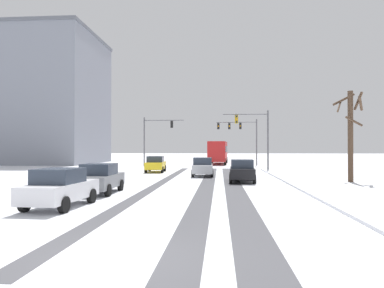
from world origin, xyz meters
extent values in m
plane|color=silver|center=(0.00, 0.00, 0.00)|extent=(300.00, 300.00, 0.00)
cube|color=#4C4C51|center=(-1.72, 16.78, 0.00)|extent=(0.71, 36.93, 0.01)
cube|color=#4C4C51|center=(1.56, 16.78, 0.00)|extent=(0.97, 36.93, 0.01)
cube|color=#4C4C51|center=(3.29, 16.78, 0.00)|extent=(1.15, 36.93, 0.01)
cube|color=white|center=(9.00, 15.11, 0.06)|extent=(4.00, 36.93, 0.12)
cylinder|color=#56565B|center=(-7.60, 39.57, 3.25)|extent=(0.18, 0.18, 6.50)
cylinder|color=#56565B|center=(-4.95, 39.48, 6.10)|extent=(5.30, 0.31, 0.12)
cube|color=black|center=(-3.89, 39.44, 5.55)|extent=(0.33, 0.25, 0.90)
sphere|color=black|center=(-3.89, 39.60, 5.85)|extent=(0.20, 0.20, 0.20)
sphere|color=orange|center=(-3.89, 39.60, 5.55)|extent=(0.20, 0.20, 0.20)
sphere|color=black|center=(-3.89, 39.60, 5.25)|extent=(0.20, 0.20, 0.20)
cylinder|color=#56565B|center=(7.60, 31.57, 3.25)|extent=(0.18, 0.18, 6.50)
cylinder|color=#56565B|center=(5.18, 31.43, 6.10)|extent=(4.84, 0.40, 0.12)
cube|color=#B79319|center=(4.21, 31.37, 5.55)|extent=(0.33, 0.26, 0.90)
sphere|color=black|center=(4.22, 31.21, 5.85)|extent=(0.20, 0.20, 0.20)
sphere|color=orange|center=(4.22, 31.21, 5.55)|extent=(0.20, 0.20, 0.20)
sphere|color=black|center=(4.22, 31.21, 5.25)|extent=(0.20, 0.20, 0.20)
cylinder|color=#56565B|center=(7.60, 43.57, 3.25)|extent=(0.18, 0.18, 6.50)
cylinder|color=#56565B|center=(4.77, 43.72, 6.10)|extent=(5.67, 0.42, 0.12)
cube|color=black|center=(5.34, 43.69, 5.55)|extent=(0.33, 0.26, 0.90)
sphere|color=black|center=(5.33, 43.53, 5.85)|extent=(0.20, 0.20, 0.20)
sphere|color=orange|center=(5.33, 43.53, 5.55)|extent=(0.20, 0.20, 0.20)
sphere|color=black|center=(5.33, 43.53, 5.25)|extent=(0.20, 0.20, 0.20)
cube|color=black|center=(3.78, 43.77, 5.55)|extent=(0.33, 0.26, 0.90)
sphere|color=black|center=(3.77, 43.61, 5.85)|extent=(0.20, 0.20, 0.20)
sphere|color=orange|center=(3.77, 43.61, 5.55)|extent=(0.20, 0.20, 0.20)
sphere|color=black|center=(3.77, 43.61, 5.25)|extent=(0.20, 0.20, 0.20)
cube|color=black|center=(2.22, 43.85, 5.55)|extent=(0.33, 0.26, 0.90)
sphere|color=black|center=(2.21, 43.69, 5.85)|extent=(0.20, 0.20, 0.20)
sphere|color=orange|center=(2.21, 43.69, 5.55)|extent=(0.20, 0.20, 0.20)
sphere|color=black|center=(2.21, 43.69, 5.25)|extent=(0.20, 0.20, 0.20)
cube|color=yellow|center=(-4.08, 28.45, 0.67)|extent=(1.91, 4.18, 0.70)
cube|color=#2D3847|center=(-4.07, 28.30, 1.32)|extent=(1.66, 1.98, 0.60)
cylinder|color=black|center=(-4.95, 29.68, 0.32)|extent=(0.25, 0.65, 0.64)
cylinder|color=black|center=(-3.34, 29.76, 0.32)|extent=(0.25, 0.65, 0.64)
cylinder|color=black|center=(-4.82, 27.14, 0.32)|extent=(0.25, 0.65, 0.64)
cylinder|color=black|center=(-3.21, 27.22, 0.32)|extent=(0.25, 0.65, 0.64)
cube|color=#B7BABF|center=(0.92, 23.54, 0.67)|extent=(1.83, 4.15, 0.70)
cube|color=#2D3847|center=(0.93, 23.39, 1.32)|extent=(1.62, 1.95, 0.60)
cylinder|color=black|center=(0.08, 24.78, 0.32)|extent=(0.24, 0.65, 0.64)
cylinder|color=black|center=(1.69, 24.83, 0.32)|extent=(0.24, 0.65, 0.64)
cylinder|color=black|center=(0.16, 22.24, 0.32)|extent=(0.24, 0.65, 0.64)
cylinder|color=black|center=(1.77, 22.29, 0.32)|extent=(0.24, 0.65, 0.64)
cube|color=black|center=(4.02, 18.48, 0.67)|extent=(1.84, 4.16, 0.70)
cube|color=#2D3847|center=(4.01, 18.33, 1.32)|extent=(1.63, 1.95, 0.60)
cylinder|color=black|center=(3.26, 19.78, 0.32)|extent=(0.24, 0.65, 0.64)
cylinder|color=black|center=(4.87, 19.72, 0.32)|extent=(0.24, 0.65, 0.64)
cylinder|color=black|center=(3.17, 17.24, 0.32)|extent=(0.24, 0.65, 0.64)
cylinder|color=black|center=(4.78, 17.18, 0.32)|extent=(0.24, 0.65, 0.64)
cube|color=slate|center=(-4.09, 11.31, 0.67)|extent=(1.78, 4.13, 0.70)
cube|color=#2D3847|center=(-4.09, 11.16, 1.32)|extent=(1.60, 1.93, 0.60)
cylinder|color=black|center=(-4.93, 12.57, 0.32)|extent=(0.23, 0.64, 0.64)
cylinder|color=black|center=(-3.31, 12.60, 0.32)|extent=(0.23, 0.64, 0.64)
cylinder|color=black|center=(-4.88, 10.02, 0.32)|extent=(0.23, 0.64, 0.64)
cylinder|color=black|center=(-3.26, 10.06, 0.32)|extent=(0.23, 0.64, 0.64)
cube|color=silver|center=(-4.20, 6.65, 0.67)|extent=(1.94, 4.19, 0.70)
cube|color=#2D3847|center=(-4.21, 6.50, 1.32)|extent=(1.67, 1.99, 0.60)
cylinder|color=black|center=(-4.93, 7.97, 0.32)|extent=(0.26, 0.65, 0.64)
cylinder|color=black|center=(-3.32, 7.87, 0.32)|extent=(0.26, 0.65, 0.64)
cylinder|color=black|center=(-5.09, 5.43, 0.32)|extent=(0.26, 0.65, 0.64)
cylinder|color=black|center=(-3.47, 5.34, 0.32)|extent=(0.26, 0.65, 0.64)
cube|color=#B21E1E|center=(2.18, 47.58, 1.93)|extent=(3.00, 11.10, 2.90)
cube|color=#283342|center=(2.18, 47.58, 2.28)|extent=(3.00, 10.22, 0.90)
cylinder|color=black|center=(3.19, 43.68, 0.48)|extent=(0.34, 0.97, 0.96)
cylinder|color=black|center=(0.82, 43.79, 0.48)|extent=(0.34, 0.97, 0.96)
cylinder|color=black|center=(3.52, 50.83, 0.48)|extent=(0.34, 0.97, 0.96)
cylinder|color=black|center=(1.14, 50.93, 0.48)|extent=(0.34, 0.97, 0.96)
cylinder|color=#4C3828|center=(11.86, 19.06, 3.30)|extent=(0.38, 0.38, 6.60)
cylinder|color=#4C3828|center=(11.66, 19.87, 6.09)|extent=(1.74, 0.57, 0.96)
cylinder|color=#4C3828|center=(12.47, 18.76, 5.66)|extent=(0.81, 1.38, 0.96)
cylinder|color=#4C3828|center=(11.18, 19.39, 5.51)|extent=(0.80, 1.47, 0.99)
cylinder|color=#4C3828|center=(12.43, 19.10, 5.87)|extent=(0.27, 1.28, 1.22)
cylinder|color=#4C3828|center=(11.90, 18.48, 4.36)|extent=(1.24, 0.24, 0.76)
cube|color=gray|center=(-31.78, 48.11, 9.98)|extent=(29.11, 16.73, 19.96)
cube|color=slate|center=(-31.78, 48.11, 20.21)|extent=(29.41, 17.03, 0.50)
camera|label=1|loc=(2.40, -8.00, 2.48)|focal=33.96mm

